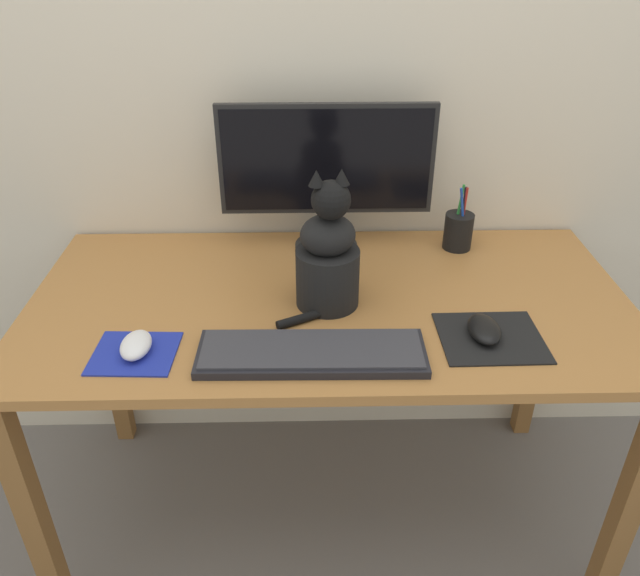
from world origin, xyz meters
TOP-DOWN VIEW (x-y plane):
  - ground_plane at (0.00, 0.00)m, footprint 12.00×12.00m
  - wall_back at (0.00, 0.39)m, footprint 7.00×0.04m
  - desk at (0.00, 0.00)m, footprint 1.43×0.72m
  - monitor at (-0.00, 0.26)m, footprint 0.55×0.17m
  - keyboard at (-0.04, -0.23)m, footprint 0.47×0.16m
  - mousepad_left at (-0.41, -0.21)m, footprint 0.18×0.16m
  - mousepad_right at (0.34, -0.17)m, footprint 0.22×0.20m
  - computer_mouse_left at (-0.41, -0.21)m, footprint 0.06×0.10m
  - computer_mouse_right at (0.33, -0.17)m, footprint 0.07×0.11m
  - cat at (-0.01, -0.03)m, footprint 0.20×0.20m
  - pen_cup at (0.36, 0.25)m, footprint 0.08×0.08m

SIDE VIEW (x-z plane):
  - ground_plane at x=0.00m, z-range 0.00..0.00m
  - desk at x=0.00m, z-range 0.28..1.02m
  - mousepad_left at x=-0.41m, z-range 0.74..0.74m
  - mousepad_right at x=0.34m, z-range 0.74..0.74m
  - keyboard at x=-0.04m, z-range 0.74..0.76m
  - computer_mouse_right at x=0.33m, z-range 0.74..0.78m
  - computer_mouse_left at x=-0.41m, z-range 0.74..0.78m
  - pen_cup at x=0.36m, z-range 0.70..0.88m
  - cat at x=-0.01m, z-range 0.70..1.03m
  - monitor at x=0.00m, z-range 0.77..1.16m
  - wall_back at x=0.00m, z-range 0.00..2.50m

